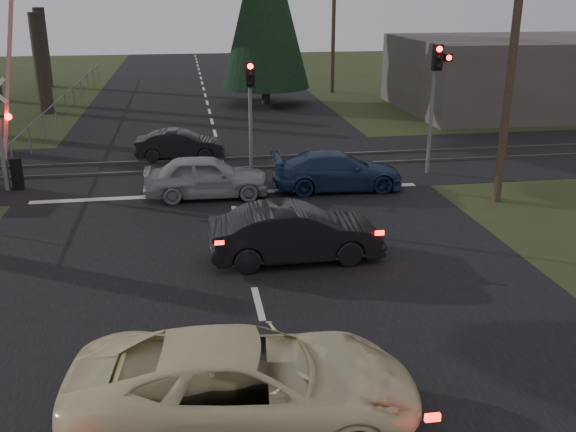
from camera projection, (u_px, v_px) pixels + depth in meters
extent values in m
plane|color=#2A3518|center=(258.00, 304.00, 14.01)|extent=(120.00, 120.00, 0.00)
cube|color=black|center=(227.00, 179.00, 23.33)|extent=(14.00, 100.00, 0.01)
cube|color=black|center=(223.00, 165.00, 25.19)|extent=(120.00, 8.00, 0.01)
cube|color=silver|center=(230.00, 193.00, 21.65)|extent=(13.00, 0.35, 0.00)
cube|color=#59544C|center=(224.00, 169.00, 24.43)|extent=(120.00, 0.12, 0.10)
cube|color=#59544C|center=(222.00, 159.00, 25.92)|extent=(120.00, 0.12, 0.10)
cylinder|color=slate|center=(0.00, 136.00, 21.39)|extent=(0.18, 0.18, 3.80)
sphere|color=#FF0C07|center=(8.00, 117.00, 21.09)|extent=(0.22, 0.22, 0.22)
cube|color=black|center=(17.00, 174.00, 21.89)|extent=(0.35, 0.25, 1.10)
cube|color=red|center=(9.00, 71.00, 20.77)|extent=(1.16, 0.10, 5.93)
cylinder|color=slate|center=(431.00, 123.00, 23.45)|extent=(0.14, 0.14, 3.80)
cube|color=black|center=(437.00, 58.00, 22.50)|extent=(0.32, 0.24, 0.90)
sphere|color=#FF0C07|center=(440.00, 49.00, 22.28)|extent=(0.20, 0.20, 0.20)
sphere|color=black|center=(439.00, 58.00, 22.38)|extent=(0.18, 0.18, 0.18)
sphere|color=black|center=(438.00, 67.00, 22.48)|extent=(0.18, 0.18, 0.18)
cube|color=black|center=(448.00, 57.00, 22.56)|extent=(0.28, 0.22, 0.28)
sphere|color=#FF0C07|center=(449.00, 58.00, 22.45)|extent=(0.18, 0.18, 0.18)
cylinder|color=slate|center=(251.00, 130.00, 23.69)|extent=(0.14, 0.14, 3.20)
cube|color=black|center=(250.00, 74.00, 22.84)|extent=(0.32, 0.24, 0.90)
sphere|color=#FF0C07|center=(250.00, 66.00, 22.62)|extent=(0.20, 0.20, 0.20)
sphere|color=black|center=(250.00, 75.00, 22.72)|extent=(0.18, 0.18, 0.18)
sphere|color=black|center=(251.00, 83.00, 22.82)|extent=(0.18, 0.18, 0.18)
cylinder|color=#4C3D2D|center=(512.00, 60.00, 19.38)|extent=(0.26, 0.26, 9.00)
cylinder|color=#4C3D2D|center=(334.00, 23.00, 41.74)|extent=(0.26, 0.26, 9.00)
cylinder|color=#4C3D2D|center=(278.00, 11.00, 65.02)|extent=(0.26, 0.26, 9.00)
cylinder|color=#473D33|center=(41.00, 64.00, 35.05)|extent=(0.80, 0.80, 5.40)
cylinder|color=#473D33|center=(43.00, 48.00, 45.00)|extent=(0.80, 0.80, 5.40)
cylinder|color=#473D33|center=(266.00, 87.00, 38.42)|extent=(0.50, 0.50, 2.00)
cube|color=#59514C|center=(527.00, 74.00, 36.54)|extent=(14.00, 10.00, 4.00)
imported|color=beige|center=(245.00, 384.00, 9.85)|extent=(5.61, 3.00, 1.50)
imported|color=black|center=(296.00, 233.00, 16.09)|extent=(4.35, 1.60, 1.42)
imported|color=#929499|center=(207.00, 177.00, 21.06)|extent=(4.15, 1.78, 1.40)
imported|color=#192C4D|center=(337.00, 171.00, 21.90)|extent=(4.50, 1.92, 1.29)
imported|color=black|center=(180.00, 145.00, 25.90)|extent=(3.64, 1.53, 1.17)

